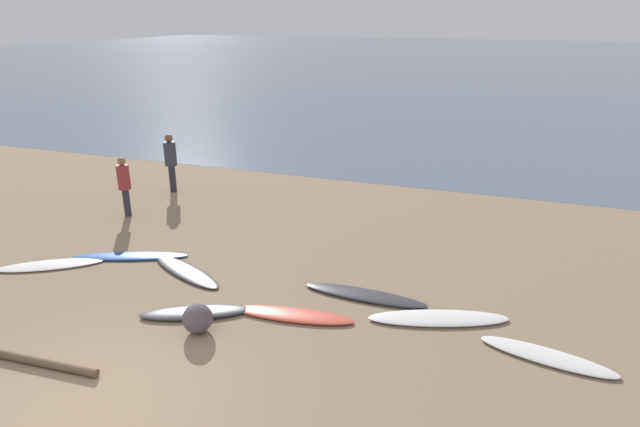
% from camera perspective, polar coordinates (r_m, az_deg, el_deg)
% --- Properties ---
extents(ground_plane, '(120.00, 120.00, 0.20)m').
position_cam_1_polar(ground_plane, '(16.36, 0.63, 1.73)').
color(ground_plane, '#8C7559').
rests_on(ground_plane, ground).
extents(ocean_water, '(140.00, 100.00, 0.01)m').
position_cam_1_polar(ocean_water, '(66.56, 15.80, 15.20)').
color(ocean_water, slate).
rests_on(ocean_water, ground).
extents(surfboard_0, '(2.11, 1.62, 0.06)m').
position_cam_1_polar(surfboard_0, '(13.07, -26.32, -4.83)').
color(surfboard_0, white).
rests_on(surfboard_0, ground).
extents(surfboard_1, '(2.53, 1.37, 0.07)m').
position_cam_1_polar(surfboard_1, '(12.84, -19.16, -4.22)').
color(surfboard_1, '#1E479E').
rests_on(surfboard_1, ground).
extents(surfboard_2, '(2.18, 1.36, 0.07)m').
position_cam_1_polar(surfboard_2, '(11.77, -13.78, -5.90)').
color(surfboard_2, '#333338').
rests_on(surfboard_2, ground).
extents(surfboard_3, '(2.00, 1.34, 0.10)m').
position_cam_1_polar(surfboard_3, '(10.21, -12.86, -10.02)').
color(surfboard_3, '#333338').
rests_on(surfboard_3, ground).
extents(surfboard_4, '(2.25, 0.77, 0.08)m').
position_cam_1_polar(surfboard_4, '(9.91, -2.80, -10.51)').
color(surfboard_4, '#D84C38').
rests_on(surfboard_4, ground).
extents(surfboard_5, '(2.43, 0.57, 0.08)m').
position_cam_1_polar(surfboard_5, '(10.56, 4.71, -8.47)').
color(surfboard_5, '#333338').
rests_on(surfboard_5, ground).
extents(surfboard_6, '(2.53, 1.36, 0.08)m').
position_cam_1_polar(surfboard_6, '(10.03, 12.26, -10.62)').
color(surfboard_6, white).
rests_on(surfboard_6, ground).
extents(surfboard_7, '(2.13, 0.89, 0.07)m').
position_cam_1_polar(surfboard_7, '(9.55, 22.62, -13.60)').
color(surfboard_7, white).
rests_on(surfboard_7, ground).
extents(person_0, '(0.35, 0.35, 1.76)m').
position_cam_1_polar(person_0, '(16.85, -15.33, 5.58)').
color(person_0, '#2D2D38').
rests_on(person_0, ground).
extents(person_1, '(0.32, 0.32, 1.60)m').
position_cam_1_polar(person_1, '(15.18, -19.77, 3.15)').
color(person_1, '#2D2D38').
rests_on(person_1, ground).
extents(driftwood_log, '(2.25, 0.26, 0.13)m').
position_cam_1_polar(driftwood_log, '(9.76, -27.60, -13.47)').
color(driftwood_log, brown).
rests_on(driftwood_log, ground).
extents(beach_rock_near, '(0.51, 0.51, 0.51)m').
position_cam_1_polar(beach_rock_near, '(9.61, -12.66, -10.62)').
color(beach_rock_near, '#574C51').
rests_on(beach_rock_near, ground).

